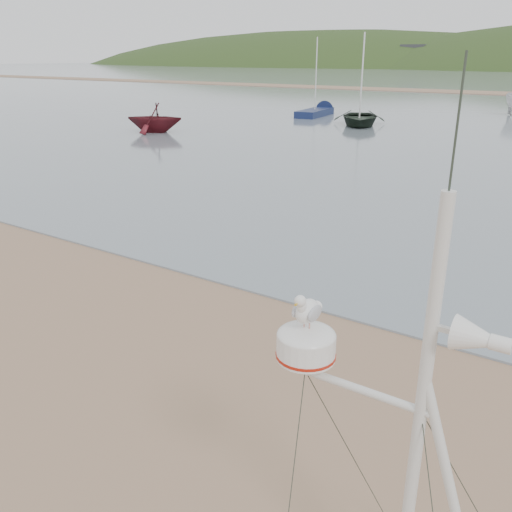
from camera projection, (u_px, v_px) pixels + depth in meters
The scene contains 4 objects.
ground at pixel (77, 381), 7.89m from camera, with size 560.00×560.00×0.00m, color #84644C.
boat_dark at pixel (361, 88), 35.34m from camera, with size 3.48×1.01×4.87m, color black.
boat_red at pixel (154, 104), 32.44m from camera, with size 2.88×1.76×3.34m, color #57141B.
sailboat_blue_near at pixel (322, 111), 43.06m from camera, with size 2.28×6.34×6.19m.
Camera 1 is at (5.95, -4.14, 4.46)m, focal length 38.00 mm.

